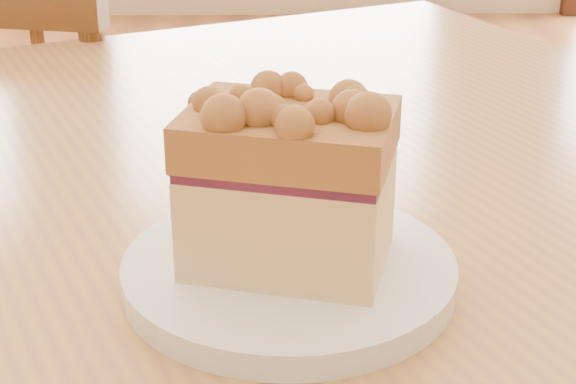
{
  "coord_description": "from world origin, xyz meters",
  "views": [
    {
      "loc": [
        0.29,
        -0.45,
        1.02
      ],
      "look_at": [
        0.3,
        0.05,
        0.8
      ],
      "focal_mm": 55.0,
      "sensor_mm": 36.0,
      "label": 1
    }
  ],
  "objects_px": {
    "cafe_table_main": "(24,302)",
    "cafe_chair_main": "(52,226)",
    "cake_slice": "(286,178)",
    "plate": "(289,272)"
  },
  "relations": [
    {
      "from": "cafe_table_main",
      "to": "cafe_chair_main",
      "type": "xyz_separation_m",
      "value": [
        -0.15,
        0.63,
        -0.25
      ]
    },
    {
      "from": "cafe_table_main",
      "to": "plate",
      "type": "bearing_deg",
      "value": -56.25
    },
    {
      "from": "cafe_table_main",
      "to": "cafe_chair_main",
      "type": "height_order",
      "value": "cafe_chair_main"
    },
    {
      "from": "cafe_chair_main",
      "to": "cafe_table_main",
      "type": "bearing_deg",
      "value": 114.84
    },
    {
      "from": "plate",
      "to": "cafe_chair_main",
      "type": "bearing_deg",
      "value": 114.91
    },
    {
      "from": "plate",
      "to": "cafe_table_main",
      "type": "bearing_deg",
      "value": 148.59
    },
    {
      "from": "cafe_chair_main",
      "to": "plate",
      "type": "xyz_separation_m",
      "value": [
        0.35,
        -0.75,
        0.34
      ]
    },
    {
      "from": "cafe_table_main",
      "to": "cafe_chair_main",
      "type": "distance_m",
      "value": 0.69
    },
    {
      "from": "cafe_table_main",
      "to": "cake_slice",
      "type": "height_order",
      "value": "cake_slice"
    },
    {
      "from": "cake_slice",
      "to": "cafe_table_main",
      "type": "bearing_deg",
      "value": 163.22
    }
  ]
}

